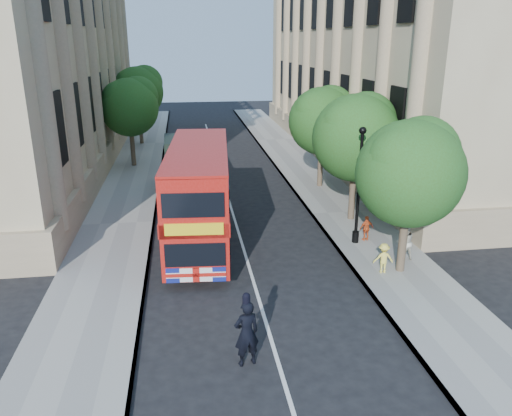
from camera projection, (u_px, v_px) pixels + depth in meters
name	position (u px, v px, depth m)	size (l,w,h in m)	color
ground	(267.00, 326.00, 16.02)	(120.00, 120.00, 0.00)	black
pavement_right	(344.00, 213.00, 26.15)	(3.50, 80.00, 0.12)	gray
pavement_left	(119.00, 224.00, 24.58)	(3.50, 80.00, 0.12)	gray
building_right	(396.00, 35.00, 37.47)	(12.00, 38.00, 18.00)	tan
building_left	(8.00, 34.00, 33.71)	(12.00, 38.00, 18.00)	tan
tree_right_near	(411.00, 168.00, 18.28)	(4.00, 4.00, 6.08)	#473828
tree_right_mid	(357.00, 133.00, 23.84)	(4.20, 4.20, 6.37)	#473828
tree_right_far	(323.00, 117.00, 29.50)	(4.00, 4.00, 6.15)	#473828
tree_left_far	(130.00, 104.00, 34.41)	(4.00, 4.00, 6.30)	#473828
tree_left_back	(138.00, 89.00, 41.81)	(4.20, 4.20, 6.65)	#473828
lamp_post	(359.00, 191.00, 21.51)	(0.32, 0.32, 5.16)	black
double_decker_bus	(199.00, 193.00, 21.67)	(3.15, 9.44, 4.29)	#A8120B
box_van	(185.00, 167.00, 29.55)	(2.32, 5.46, 3.10)	black
police_constable	(247.00, 333.00, 13.82)	(0.73, 0.48, 1.99)	black
woman_pedestrian	(405.00, 242.00, 20.28)	(0.75, 0.58, 1.53)	beige
child_a	(366.00, 228.00, 22.29)	(0.68, 0.28, 1.15)	#DD5927
child_b	(383.00, 258.00, 19.21)	(0.78, 0.45, 1.20)	#F0DF51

